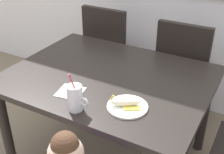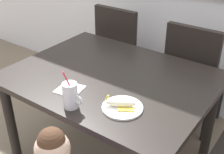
# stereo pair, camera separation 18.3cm
# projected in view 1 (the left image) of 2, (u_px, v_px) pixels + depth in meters

# --- Properties ---
(dining_table) EXTENTS (1.33, 1.03, 0.73)m
(dining_table) POSITION_uv_depth(u_px,v_px,m) (109.00, 87.00, 2.02)
(dining_table) COLOR black
(dining_table) RESTS_ON ground
(dining_chair_left) EXTENTS (0.44, 0.44, 0.96)m
(dining_chair_left) POSITION_uv_depth(u_px,v_px,m) (110.00, 49.00, 2.82)
(dining_chair_left) COLOR black
(dining_chair_left) RESTS_ON ground
(dining_chair_right) EXTENTS (0.44, 0.45, 0.96)m
(dining_chair_right) POSITION_uv_depth(u_px,v_px,m) (184.00, 68.00, 2.47)
(dining_chair_right) COLOR black
(dining_chair_right) RESTS_ON ground
(milk_cup) EXTENTS (0.13, 0.09, 0.25)m
(milk_cup) POSITION_uv_depth(u_px,v_px,m) (75.00, 99.00, 1.61)
(milk_cup) COLOR silver
(milk_cup) RESTS_ON dining_table
(snack_plate) EXTENTS (0.23, 0.23, 0.01)m
(snack_plate) POSITION_uv_depth(u_px,v_px,m) (127.00, 107.00, 1.65)
(snack_plate) COLOR white
(snack_plate) RESTS_ON dining_table
(peeled_banana) EXTENTS (0.17, 0.14, 0.07)m
(peeled_banana) POSITION_uv_depth(u_px,v_px,m) (126.00, 103.00, 1.64)
(peeled_banana) COLOR #F4EAC6
(peeled_banana) RESTS_ON snack_plate
(paper_napkin) EXTENTS (0.17, 0.17, 0.00)m
(paper_napkin) POSITION_uv_depth(u_px,v_px,m) (70.00, 92.00, 1.79)
(paper_napkin) COLOR white
(paper_napkin) RESTS_ON dining_table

